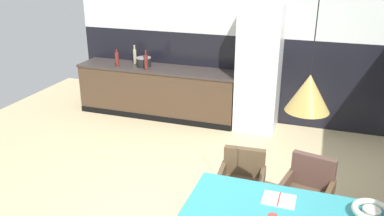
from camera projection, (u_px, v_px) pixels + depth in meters
back_wall_splashback_dark at (242, 78)px, 6.87m from camera, size 6.04×0.12×1.47m
kitchen_counter at (158, 91)px, 7.09m from camera, size 2.88×0.63×0.89m
refrigerator_column at (259, 69)px, 6.35m from camera, size 0.66×0.60×2.06m
armchair_corner_seat at (309, 185)px, 4.12m from camera, size 0.57×0.56×0.78m
armchair_head_of_table at (242, 175)px, 4.34m from camera, size 0.51×0.50×0.75m
fruit_bowl at (372, 211)px, 3.22m from camera, size 0.32×0.32×0.09m
open_book at (279, 200)px, 3.46m from camera, size 0.28×0.22×0.02m
cooking_pot at (144, 62)px, 6.97m from camera, size 0.26×0.26×0.19m
bottle_spice_small at (135, 56)px, 7.12m from camera, size 0.06×0.06×0.34m
bottle_oil_tall at (117, 59)px, 6.96m from camera, size 0.07×0.07×0.30m
bottle_vinegar_dark at (146, 62)px, 6.74m from camera, size 0.06×0.06×0.35m
pendant_lamp_over_table_near at (309, 93)px, 2.86m from camera, size 0.32×0.32×1.22m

